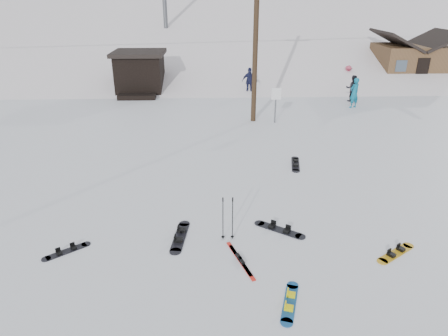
{
  "coord_description": "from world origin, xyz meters",
  "views": [
    {
      "loc": [
        -0.31,
        -6.54,
        6.28
      ],
      "look_at": [
        0.09,
        4.55,
        1.4
      ],
      "focal_mm": 32.0,
      "sensor_mm": 36.0,
      "label": 1
    }
  ],
  "objects_px": {
    "utility_pole": "(256,29)",
    "cabin": "(410,62)",
    "hero_snowboard": "(290,302)",
    "hero_skis": "(240,260)"
  },
  "relations": [
    {
      "from": "utility_pole",
      "to": "cabin",
      "type": "bearing_deg",
      "value": 37.56
    },
    {
      "from": "hero_snowboard",
      "to": "hero_skis",
      "type": "bearing_deg",
      "value": 49.11
    },
    {
      "from": "hero_snowboard",
      "to": "hero_skis",
      "type": "relative_size",
      "value": 0.85
    },
    {
      "from": "cabin",
      "to": "hero_skis",
      "type": "bearing_deg",
      "value": -123.35
    },
    {
      "from": "cabin",
      "to": "hero_snowboard",
      "type": "relative_size",
      "value": 3.85
    },
    {
      "from": "cabin",
      "to": "hero_skis",
      "type": "relative_size",
      "value": 3.28
    },
    {
      "from": "utility_pole",
      "to": "hero_skis",
      "type": "bearing_deg",
      "value": -97.44
    },
    {
      "from": "cabin",
      "to": "hero_snowboard",
      "type": "distance_m",
      "value": 27.4
    },
    {
      "from": "hero_snowboard",
      "to": "hero_skis",
      "type": "distance_m",
      "value": 1.85
    },
    {
      "from": "utility_pole",
      "to": "cabin",
      "type": "relative_size",
      "value": 1.67
    }
  ]
}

